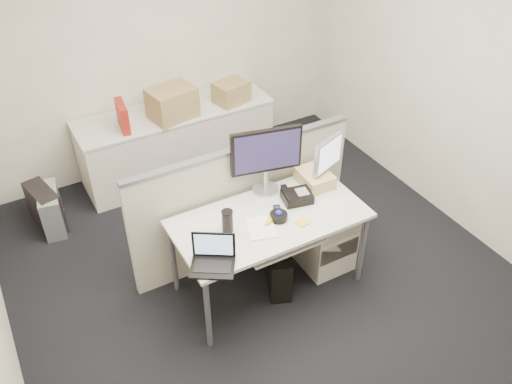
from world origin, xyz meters
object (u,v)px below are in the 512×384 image
monitor_main (266,161)px  laptop (212,256)px  desk_phone (297,197)px  desk (269,224)px

monitor_main → laptop: bearing=-129.7°
desk_phone → monitor_main: bearing=133.9°
monitor_main → desk: bearing=-102.8°
desk → desk_phone: desk_phone is taller
desk_phone → desk: bearing=-153.2°
desk → monitor_main: size_ratio=2.61×
laptop → desk_phone: size_ratio=1.33×
desk → monitor_main: 0.50m
laptop → desk_phone: 0.99m
desk → monitor_main: monitor_main is taller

